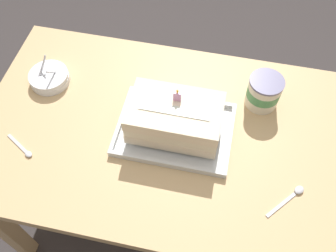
% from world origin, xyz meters
% --- Properties ---
extents(ground_plane, '(8.00, 8.00, 0.00)m').
position_xyz_m(ground_plane, '(0.00, 0.00, 0.00)').
color(ground_plane, '#383333').
extents(dining_table, '(1.23, 0.77, 0.70)m').
position_xyz_m(dining_table, '(0.00, 0.00, 0.61)').
color(dining_table, tan).
rests_on(dining_table, ground_plane).
extents(foil_tray, '(0.37, 0.27, 0.02)m').
position_xyz_m(foil_tray, '(0.04, 0.01, 0.71)').
color(foil_tray, silver).
rests_on(foil_tray, dining_table).
extents(birthday_cake, '(0.29, 0.18, 0.16)m').
position_xyz_m(birthday_cake, '(0.04, 0.01, 0.78)').
color(birthday_cake, beige).
rests_on(birthday_cake, foil_tray).
extents(bowl_stack, '(0.14, 0.14, 0.10)m').
position_xyz_m(bowl_stack, '(-0.44, 0.12, 0.72)').
color(bowl_stack, white).
rests_on(bowl_stack, dining_table).
extents(ice_cream_tub, '(0.11, 0.11, 0.11)m').
position_xyz_m(ice_cream_tub, '(0.31, 0.19, 0.76)').
color(ice_cream_tub, silver).
rests_on(ice_cream_tub, dining_table).
extents(serving_spoon_near_tray, '(0.11, 0.08, 0.01)m').
position_xyz_m(serving_spoon_near_tray, '(-0.41, -0.17, 0.71)').
color(serving_spoon_near_tray, silver).
rests_on(serving_spoon_near_tray, dining_table).
extents(serving_spoon_by_bowls, '(0.11, 0.12, 0.01)m').
position_xyz_m(serving_spoon_by_bowls, '(0.44, -0.14, 0.71)').
color(serving_spoon_by_bowls, silver).
rests_on(serving_spoon_by_bowls, dining_table).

